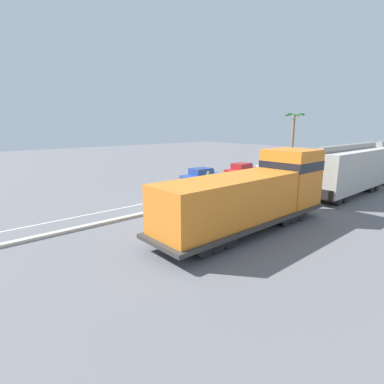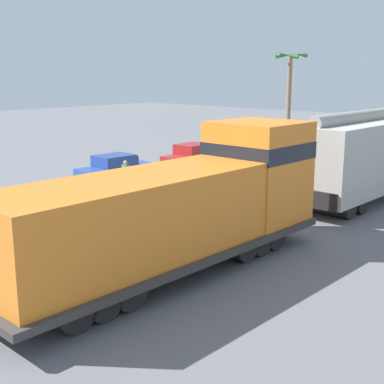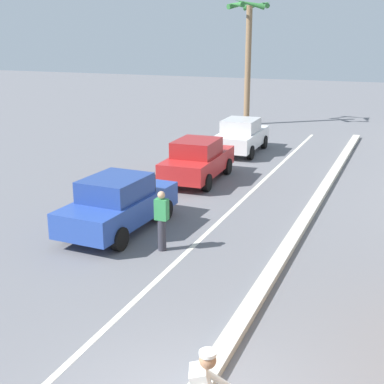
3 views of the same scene
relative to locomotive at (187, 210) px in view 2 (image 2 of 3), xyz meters
name	(u,v)px [view 2 (image 2 of 3)]	position (x,y,z in m)	size (l,w,h in m)	color
ground_plane	(62,230)	(-6.13, -0.41, -1.80)	(120.00, 120.00, 0.00)	slate
median_curb	(174,200)	(-6.13, 5.59, -1.72)	(0.36, 36.00, 0.16)	beige
lane_stripe	(139,194)	(-8.53, 5.59, -1.79)	(0.14, 36.00, 0.01)	silver
locomotive	(187,210)	(0.00, 0.00, 0.00)	(3.10, 11.61, 4.20)	orange
hopper_car_lead	(368,155)	(0.00, 12.16, 0.28)	(2.90, 10.60, 4.18)	#B1AEA7
parked_car_blue	(116,170)	(-10.98, 6.22, -0.98)	(1.96, 4.26, 1.62)	#28479E
parked_car_red	(194,157)	(-10.90, 12.15, -0.98)	(1.96, 4.26, 1.62)	red
parked_car_white	(249,148)	(-10.86, 17.61, -0.98)	(1.92, 4.24, 1.62)	silver
cyclist	(55,215)	(-5.54, -1.05, -0.98)	(1.62, 0.71, 1.71)	black
palm_tree_near	(289,78)	(-13.01, 25.60, 3.53)	(2.56, 2.73, 7.46)	#846647
pedestrian_by_cars	(126,176)	(-9.19, 5.34, -0.95)	(0.34, 0.22, 1.62)	#33333D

